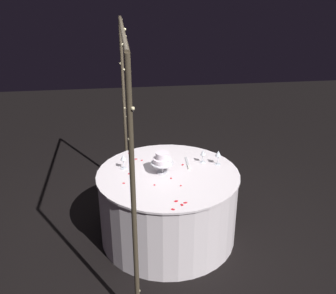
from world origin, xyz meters
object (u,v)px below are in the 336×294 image
(main_table, at_px, (168,205))
(tiered_cake, at_px, (162,160))
(decorative_arch, at_px, (126,110))
(wine_glass_0, at_px, (203,153))
(wine_glass_1, at_px, (218,154))
(cake_knife, at_px, (188,164))
(wine_glass_2, at_px, (123,158))

(main_table, bearing_deg, tiered_cake, 71.72)
(main_table, height_order, tiered_cake, tiered_cake)
(main_table, relative_size, tiered_cake, 6.34)
(tiered_cake, bearing_deg, decorative_arch, 93.17)
(wine_glass_0, height_order, wine_glass_1, wine_glass_1)
(decorative_arch, distance_m, wine_glass_1, 1.06)
(wine_glass_0, distance_m, wine_glass_1, 0.16)
(wine_glass_0, distance_m, cake_knife, 0.19)
(tiered_cake, bearing_deg, wine_glass_2, 69.37)
(tiered_cake, xyz_separation_m, wine_glass_0, (0.17, -0.44, -0.04))
(wine_glass_2, bearing_deg, tiered_cake, -110.63)
(wine_glass_2, xyz_separation_m, cake_knife, (0.00, -0.65, -0.11))
(decorative_arch, xyz_separation_m, wine_glass_0, (0.18, -0.76, -0.56))
(main_table, bearing_deg, cake_knife, -54.34)
(tiered_cake, bearing_deg, cake_knife, -62.75)
(main_table, xyz_separation_m, wine_glass_1, (0.12, -0.53, 0.48))
(wine_glass_0, bearing_deg, wine_glass_2, 91.95)
(wine_glass_1, distance_m, cake_knife, 0.32)
(wine_glass_2, bearing_deg, main_table, -110.34)
(wine_glass_1, bearing_deg, tiered_cake, 100.14)
(tiered_cake, bearing_deg, main_table, -108.28)
(decorative_arch, distance_m, main_table, 1.09)
(wine_glass_1, bearing_deg, cake_knife, 82.39)
(decorative_arch, bearing_deg, wine_glass_1, -82.33)
(decorative_arch, xyz_separation_m, wine_glass_2, (0.16, 0.05, -0.55))
(wine_glass_0, xyz_separation_m, wine_glass_2, (-0.03, 0.81, 0.01))
(decorative_arch, height_order, tiered_cake, decorative_arch)
(wine_glass_1, distance_m, wine_glass_2, 0.95)
(tiered_cake, distance_m, wine_glass_2, 0.40)
(decorative_arch, relative_size, cake_knife, 7.49)
(main_table, bearing_deg, wine_glass_0, -64.35)
(wine_glass_2, bearing_deg, wine_glass_1, -92.13)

